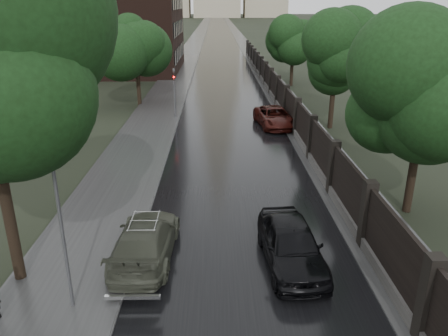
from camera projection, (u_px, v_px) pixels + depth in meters
road at (218, 25)px, 189.68m from camera, size 8.00×420.00×0.02m
sidewalk_left at (204, 25)px, 189.55m from camera, size 4.00×420.00×0.16m
verge_right at (231, 25)px, 189.77m from camera, size 3.00×420.00×0.08m
fence_right at (275, 90)px, 41.65m from camera, size 0.45×75.72×2.70m
tree_left_far at (136, 46)px, 38.05m from camera, size 4.25×4.25×7.39m
tree_right_a at (424, 102)px, 17.85m from camera, size 4.08×4.08×7.01m
tree_right_b at (336, 60)px, 30.94m from camera, size 4.08×4.08×7.01m
tree_right_c at (293, 40)px, 47.78m from camera, size 4.08×4.08×7.01m
lamp_post at (62, 232)px, 12.35m from camera, size 0.25×0.12×5.11m
traffic_light at (174, 89)px, 34.44m from camera, size 0.16×0.32×4.00m
volga_sedan at (145, 240)px, 15.74m from camera, size 2.23×5.14×1.47m
car_right_near at (291, 244)px, 15.33m from camera, size 2.23×4.89×1.62m
car_right_far at (275, 117)px, 32.81m from camera, size 3.08×5.50×1.45m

